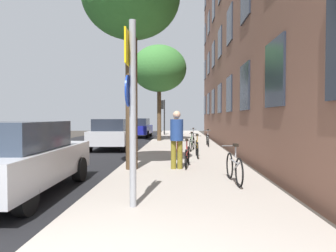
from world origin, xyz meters
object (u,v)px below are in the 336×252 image
Objects in this scene: traffic_light at (163,111)px; car_0 at (21,158)px; car_2 at (139,128)px; bicycle_4 at (208,139)px; bicycle_2 at (197,148)px; pedestrian_1 at (176,131)px; pedestrian_0 at (177,136)px; car_1 at (112,134)px; tree_far at (159,69)px; bicycle_1 at (187,156)px; bicycle_3 at (192,143)px; bicycle_5 at (193,137)px; bicycle_0 at (234,167)px; sign_post at (131,101)px.

traffic_light is 21.37m from car_0.
car_0 and car_2 have the same top height.
traffic_light is at bearing 106.02° from bicycle_4.
pedestrian_1 is (-0.85, 1.96, 0.59)m from bicycle_2.
bicycle_2 is at bearing -66.57° from pedestrian_1.
car_0 is (-3.32, -7.71, -0.23)m from pedestrian_1.
traffic_light is at bearing 95.64° from pedestrian_1.
pedestrian_0 is 16.62m from car_2.
car_1 is (-3.47, 1.87, -0.24)m from pedestrian_1.
bicycle_1 is at bearing -81.50° from tree_far.
pedestrian_1 is at bearing -150.11° from bicycle_3.
bicycle_5 is at bearing 78.84° from pedestrian_1.
bicycle_1 is at bearing 51.81° from pedestrian_0.
bicycle_0 is at bearing -77.67° from pedestrian_1.
car_0 is (-4.17, -5.75, 0.36)m from bicycle_2.
traffic_light is at bearing 91.60° from sign_post.
sign_post is at bearing -101.84° from bicycle_4.
car_2 is (-5.03, 8.65, 0.35)m from bicycle_4.
pedestrian_0 reaches higher than bicycle_0.
traffic_light is 1.98× the size of bicycle_1.
bicycle_3 is at bearing -18.80° from car_1.
traffic_light reaches higher than bicycle_5.
pedestrian_0 reaches higher than bicycle_1.
bicycle_4 reaches higher than bicycle_1.
bicycle_5 is (2.28, -1.35, -4.54)m from tree_far.
car_1 reaches higher than bicycle_3.
traffic_light is at bearing 97.90° from bicycle_0.
pedestrian_0 is 1.07× the size of pedestrian_1.
sign_post reaches higher than pedestrian_1.
pedestrian_0 is at bearing -89.29° from pedestrian_1.
car_2 is at bearing 88.97° from car_1.
car_1 is (-4.50, -3.36, 0.36)m from bicycle_5.
bicycle_4 is 0.93× the size of pedestrian_0.
pedestrian_1 is (1.24, -6.59, -3.95)m from tree_far.
traffic_light is at bearing 79.60° from car_1.
tree_far reaches higher than car_0.
pedestrian_0 is at bearing -105.65° from bicycle_2.
car_1 is at bearing 90.91° from car_0.
tree_far is 6.76m from car_2.
tree_far is 14.36m from bicycle_0.
car_2 reaches higher than bicycle_1.
pedestrian_0 is (1.39, -18.30, -1.18)m from traffic_light.
bicycle_3 is 2.59m from bicycle_4.
bicycle_1 is 0.36× the size of car_0.
bicycle_5 is (0.18, 7.20, 0.00)m from bicycle_2.
pedestrian_1 is 0.41× the size of car_1.
pedestrian_0 is at bearing -83.47° from tree_far.
pedestrian_1 reaches higher than bicycle_3.
traffic_light is at bearing 84.66° from car_0.
car_1 is 9.62m from car_2.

